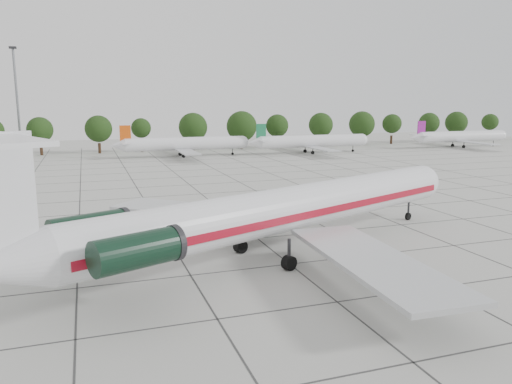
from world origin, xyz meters
TOP-DOWN VIEW (x-y plane):
  - ground at (0.00, 0.00)m, footprint 260.00×260.00m
  - apron_joints at (0.00, 15.00)m, footprint 170.00×170.00m
  - main_airliner at (-1.04, -6.25)m, footprint 46.15×34.80m
  - bg_airliner_c at (6.80, 70.93)m, footprint 28.24×27.20m
  - bg_airliner_d at (37.66, 68.08)m, footprint 28.24×27.20m
  - bg_airliner_e at (83.47, 69.23)m, footprint 28.24×27.20m
  - tree_line at (-11.68, 85.00)m, footprint 249.86×8.44m
  - floodlight_mast at (-30.00, 92.00)m, footprint 1.60×1.60m

SIDE VIEW (x-z plane):
  - ground at x=0.00m, z-range 0.00..0.00m
  - apron_joints at x=0.00m, z-range 0.00..0.02m
  - bg_airliner_c at x=6.80m, z-range -0.79..6.61m
  - bg_airliner_d at x=37.66m, z-range -0.79..6.61m
  - bg_airliner_e at x=83.47m, z-range -0.79..6.61m
  - main_airliner at x=-1.04m, z-range -1.65..9.59m
  - tree_line at x=-11.68m, z-range 0.87..11.09m
  - floodlight_mast at x=-30.00m, z-range 1.56..27.01m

